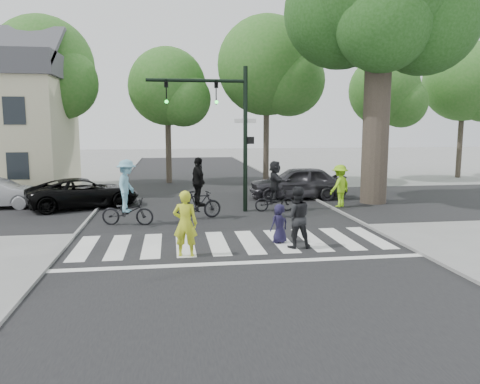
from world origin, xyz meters
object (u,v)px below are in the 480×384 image
object	(u,v)px
car_grey	(297,183)
cyclist_left	(127,197)
pedestrian_woman	(185,224)
cyclist_mid	(199,194)
pedestrian_child	(279,224)
traffic_signal	(225,118)
eucalyptus	(380,2)
pedestrian_adult	(296,217)
car_suv	(84,193)
cyclist_right	(275,189)

from	to	relation	value
car_grey	cyclist_left	bearing A→B (deg)	-53.60
pedestrian_woman	cyclist_left	xyz separation A→B (m)	(-1.95, 4.42, 0.12)
pedestrian_woman	cyclist_mid	distance (m)	5.27
pedestrian_child	car_grey	bearing A→B (deg)	-131.17
traffic_signal	cyclist_mid	size ratio (longest dim) A/B	2.49
eucalyptus	cyclist_mid	size ratio (longest dim) A/B	5.39
pedestrian_woman	pedestrian_child	distance (m)	3.12
pedestrian_adult	car_suv	distance (m)	10.96
pedestrian_adult	cyclist_mid	bearing A→B (deg)	-57.49
traffic_signal	cyclist_mid	bearing A→B (deg)	-133.24
car_suv	car_grey	distance (m)	10.08
eucalyptus	cyclist_left	world-z (taller)	eucalyptus
eucalyptus	car_suv	bearing A→B (deg)	177.94
cyclist_mid	car_suv	xyz separation A→B (m)	(-4.88, 3.21, -0.33)
eucalyptus	car_suv	xyz separation A→B (m)	(-13.25, 0.48, -8.42)
cyclist_mid	pedestrian_woman	bearing A→B (deg)	-97.47
pedestrian_child	pedestrian_adult	distance (m)	0.78
traffic_signal	eucalyptus	world-z (taller)	eucalyptus
cyclist_mid	car_suv	world-z (taller)	cyclist_mid
cyclist_right	pedestrian_woman	bearing A→B (deg)	-121.97
car_grey	cyclist_right	bearing A→B (deg)	-27.19
eucalyptus	cyclist_left	xyz separation A→B (m)	(-11.01, -3.54, -8.04)
traffic_signal	pedestrian_adult	size ratio (longest dim) A/B	3.25
eucalyptus	cyclist_right	bearing A→B (deg)	-162.46
eucalyptus	cyclist_right	world-z (taller)	eucalyptus
traffic_signal	cyclist_left	size ratio (longest dim) A/B	2.49
pedestrian_woman	car_grey	xyz separation A→B (m)	(5.82, 9.54, -0.12)
cyclist_right	car_suv	size ratio (longest dim) A/B	0.45
pedestrian_child	cyclist_right	xyz separation A→B (m)	(1.04, 5.30, 0.35)
pedestrian_adult	car_grey	xyz separation A→B (m)	(2.54, 9.12, -0.11)
eucalyptus	car_suv	world-z (taller)	eucalyptus
pedestrian_child	cyclist_mid	xyz separation A→B (m)	(-2.24, 4.18, 0.38)
pedestrian_child	cyclist_left	bearing A→B (deg)	-56.98
car_grey	car_suv	bearing A→B (deg)	-80.66
pedestrian_adult	cyclist_mid	xyz separation A→B (m)	(-2.60, 4.80, 0.07)
car_suv	pedestrian_adult	bearing A→B (deg)	-158.27
pedestrian_child	car_grey	distance (m)	8.98
pedestrian_adult	cyclist_right	distance (m)	5.97
eucalyptus	car_suv	size ratio (longest dim) A/B	2.72
pedestrian_woman	cyclist_right	distance (m)	7.49
cyclist_right	cyclist_left	bearing A→B (deg)	-161.93
traffic_signal	pedestrian_woman	xyz separation A→B (m)	(-1.88, -6.49, -2.97)
pedestrian_adult	pedestrian_woman	bearing A→B (deg)	11.47
cyclist_left	car_suv	size ratio (longest dim) A/B	0.50
pedestrian_woman	car_suv	size ratio (longest dim) A/B	0.39
cyclist_left	car_grey	world-z (taller)	cyclist_left
eucalyptus	pedestrian_adult	xyz separation A→B (m)	(-5.78, -7.54, -8.16)
traffic_signal	eucalyptus	xyz separation A→B (m)	(7.18, 1.47, 5.18)
pedestrian_child	cyclist_left	distance (m)	5.94
pedestrian_adult	cyclist_left	size ratio (longest dim) A/B	0.77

